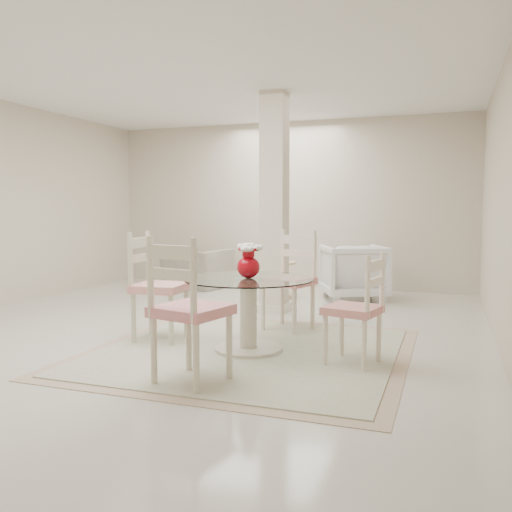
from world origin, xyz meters
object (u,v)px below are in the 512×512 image
(column, at_px, (274,203))
(dining_chair_east, at_px, (360,301))
(recliner_taupe, at_px, (196,268))
(side_table, at_px, (279,281))
(dining_table, at_px, (248,314))
(dining_chair_north, at_px, (292,272))
(dining_chair_west, at_px, (153,278))
(armchair_white, at_px, (353,272))
(red_vase, at_px, (249,261))
(dining_chair_south, at_px, (185,300))

(column, distance_m, dining_chair_east, 2.60)
(recliner_taupe, distance_m, side_table, 1.62)
(dining_table, xyz_separation_m, dining_chair_north, (0.11, 1.02, 0.27))
(dining_chair_north, distance_m, dining_chair_west, 1.47)
(dining_table, height_order, side_table, dining_table)
(column, xyz_separation_m, armchair_white, (0.79, 1.24, -0.96))
(recliner_taupe, xyz_separation_m, side_table, (1.56, -0.45, -0.08))
(side_table, bearing_deg, column, -75.98)
(dining_table, relative_size, side_table, 2.24)
(dining_chair_north, bearing_deg, red_vase, -81.45)
(dining_chair_west, xyz_separation_m, dining_chair_south, (0.91, -1.11, 0.02))
(dining_chair_south, height_order, side_table, dining_chair_south)
(column, distance_m, dining_chair_north, 1.27)
(column, distance_m, dining_chair_west, 2.09)
(dining_table, relative_size, dining_chair_west, 0.99)
(red_vase, bearing_deg, dining_chair_west, 175.29)
(column, relative_size, side_table, 5.22)
(column, height_order, dining_chair_south, column)
(dining_chair_north, relative_size, dining_chair_south, 0.97)
(column, bearing_deg, dining_chair_east, -55.73)
(dining_table, bearing_deg, red_vase, -18.43)
(column, xyz_separation_m, side_table, (-0.27, 1.06, -1.11))
(armchair_white, bearing_deg, dining_table, 57.88)
(dining_chair_west, relative_size, recliner_taupe, 1.20)
(dining_chair_north, xyz_separation_m, side_table, (-0.76, 1.98, -0.37))
(dining_table, bearing_deg, side_table, 102.15)
(dining_chair_west, relative_size, dining_chair_south, 0.97)
(dining_chair_east, bearing_deg, dining_chair_west, -82.67)
(dining_chair_east, xyz_separation_m, dining_chair_south, (-1.12, -0.92, 0.10))
(dining_chair_north, height_order, side_table, dining_chair_north)
(side_table, bearing_deg, dining_chair_north, -69.10)
(dining_chair_south, distance_m, side_table, 4.07)
(red_vase, height_order, armchair_white, red_vase)
(column, bearing_deg, dining_chair_north, -61.85)
(red_vase, height_order, dining_chair_west, dining_chair_west)
(dining_table, distance_m, dining_chair_west, 1.06)
(dining_table, distance_m, side_table, 3.07)
(dining_chair_north, xyz_separation_m, armchair_white, (0.29, 2.15, -0.22))
(column, relative_size, dining_chair_west, 2.31)
(dining_chair_north, bearing_deg, recliner_taupe, 148.25)
(recliner_taupe, relative_size, armchair_white, 1.13)
(red_vase, relative_size, armchair_white, 0.36)
(red_vase, relative_size, side_table, 0.61)
(dining_chair_south, bearing_deg, dining_table, -83.19)
(column, height_order, armchair_white, column)
(red_vase, relative_size, dining_chair_west, 0.27)
(column, bearing_deg, armchair_white, 57.56)
(dining_chair_east, bearing_deg, dining_chair_south, -38.03)
(recliner_taupe, distance_m, armchair_white, 2.62)
(dining_chair_west, height_order, armchair_white, dining_chair_west)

